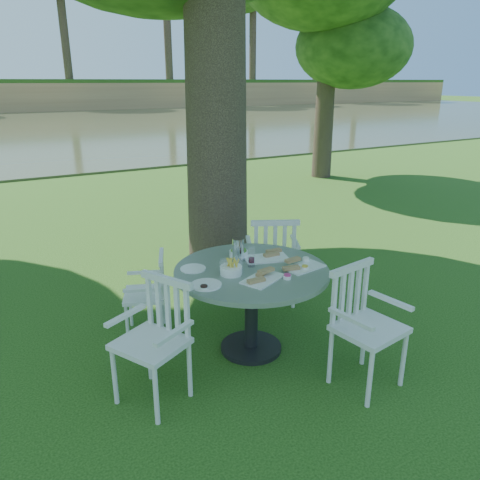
# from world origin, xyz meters

# --- Properties ---
(ground) EXTENTS (140.00, 140.00, 0.00)m
(ground) POSITION_xyz_m (0.00, 0.00, 0.00)
(ground) COLOR #163B0C
(ground) RESTS_ON ground
(table) EXTENTS (1.36, 1.36, 0.80)m
(table) POSITION_xyz_m (-0.23, -0.41, 0.64)
(table) COLOR black
(table) RESTS_ON ground
(chair_ne) EXTENTS (0.66, 0.65, 1.00)m
(chair_ne) POSITION_xyz_m (0.45, 0.27, 0.59)
(chair_ne) COLOR silver
(chair_ne) RESTS_ON ground
(chair_nw) EXTENTS (0.51, 0.53, 0.81)m
(chair_nw) POSITION_xyz_m (-0.90, 0.31, 0.48)
(chair_nw) COLOR silver
(chair_nw) RESTS_ON ground
(chair_sw) EXTENTS (0.63, 0.64, 0.96)m
(chair_sw) POSITION_xyz_m (-1.18, -0.61, 0.56)
(chair_sw) COLOR silver
(chair_sw) RESTS_ON ground
(chair_se) EXTENTS (0.56, 0.53, 0.98)m
(chair_se) POSITION_xyz_m (0.30, -1.23, 0.58)
(chair_se) COLOR silver
(chair_se) RESTS_ON ground
(tableware) EXTENTS (1.23, 0.83, 0.21)m
(tableware) POSITION_xyz_m (-0.27, -0.35, 0.84)
(tableware) COLOR white
(tableware) RESTS_ON table
(river) EXTENTS (100.00, 28.00, 0.12)m
(river) POSITION_xyz_m (0.00, 23.00, 0.00)
(river) COLOR #373E24
(river) RESTS_ON ground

